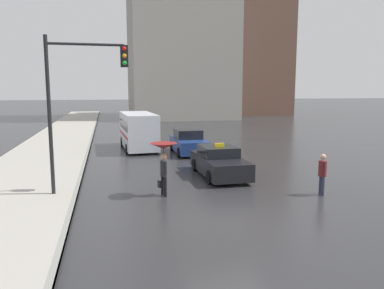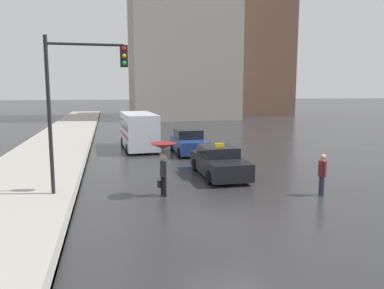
{
  "view_description": "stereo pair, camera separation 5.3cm",
  "coord_description": "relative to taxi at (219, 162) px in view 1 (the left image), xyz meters",
  "views": [
    {
      "loc": [
        -3.58,
        -10.56,
        4.05
      ],
      "look_at": [
        0.47,
        7.08,
        1.4
      ],
      "focal_mm": 35.0,
      "sensor_mm": 36.0,
      "label": 1
    },
    {
      "loc": [
        -3.53,
        -10.57,
        4.05
      ],
      "look_at": [
        0.47,
        7.08,
        1.4
      ],
      "focal_mm": 35.0,
      "sensor_mm": 36.0,
      "label": 2
    }
  ],
  "objects": [
    {
      "name": "taxi",
      "position": [
        0.0,
        0.0,
        0.0
      ],
      "size": [
        1.91,
        4.49,
        1.57
      ],
      "rotation": [
        0.0,
        0.0,
        3.14
      ],
      "color": "black",
      "rests_on": "ground_plane"
    },
    {
      "name": "sedan_red",
      "position": [
        -0.05,
        6.53,
        0.04
      ],
      "size": [
        1.91,
        4.12,
        1.53
      ],
      "rotation": [
        0.0,
        0.0,
        3.14
      ],
      "color": "navy",
      "rests_on": "ground_plane"
    },
    {
      "name": "pedestrian_with_umbrella",
      "position": [
        -3.07,
        -2.83,
        1.02
      ],
      "size": [
        1.03,
        1.03,
        2.06
      ],
      "rotation": [
        0.0,
        0.0,
        1.92
      ],
      "color": "black",
      "rests_on": "ground_plane"
    },
    {
      "name": "ambulance_van",
      "position": [
        -3.03,
        9.02,
        0.71
      ],
      "size": [
        2.3,
        5.75,
        2.47
      ],
      "rotation": [
        0.0,
        0.0,
        3.19
      ],
      "color": "silver",
      "rests_on": "ground_plane"
    },
    {
      "name": "pedestrian_man",
      "position": [
        2.91,
        -4.07,
        0.29
      ],
      "size": [
        0.35,
        0.46,
        1.62
      ],
      "rotation": [
        0.0,
        0.0,
        -1.72
      ],
      "color": "#2D3347",
      "rests_on": "ground_plane"
    },
    {
      "name": "ground_plane",
      "position": [
        -1.56,
        -6.12,
        -0.66
      ],
      "size": [
        300.0,
        300.0,
        0.0
      ],
      "primitive_type": "plane",
      "color": "#2D2D30"
    },
    {
      "name": "building_tower_near",
      "position": [
        5.48,
        37.03,
        14.9
      ],
      "size": [
        14.25,
        12.65,
        31.11
      ],
      "color": "#A39E93",
      "rests_on": "ground_plane"
    },
    {
      "name": "building_tower_far",
      "position": [
        16.28,
        42.53,
        11.31
      ],
      "size": [
        15.66,
        9.36,
        23.94
      ],
      "color": "brown",
      "rests_on": "ground_plane"
    },
    {
      "name": "traffic_light",
      "position": [
        -6.06,
        -2.15,
        3.45
      ],
      "size": [
        2.97,
        0.38,
        6.0
      ],
      "color": "black",
      "rests_on": "ground_plane"
    }
  ]
}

